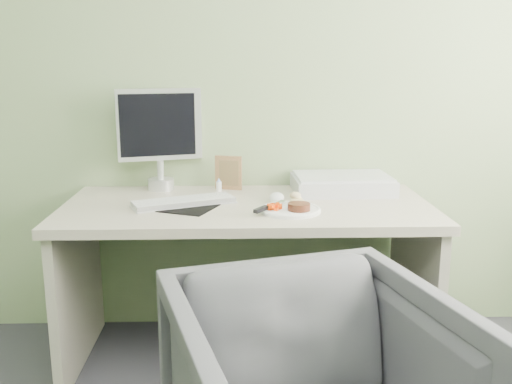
{
  "coord_description": "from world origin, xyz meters",
  "views": [
    {
      "loc": [
        -0.04,
        -0.78,
        1.34
      ],
      "look_at": [
        0.03,
        1.5,
        0.81
      ],
      "focal_mm": 40.0,
      "sensor_mm": 36.0,
      "label": 1
    }
  ],
  "objects_px": {
    "plate": "(290,210)",
    "monitor": "(160,133)",
    "scanner": "(342,185)",
    "desk": "(247,244)"
  },
  "relations": [
    {
      "from": "scanner",
      "to": "monitor",
      "type": "distance_m",
      "value": 0.9
    },
    {
      "from": "plate",
      "to": "monitor",
      "type": "bearing_deg",
      "value": 142.45
    },
    {
      "from": "plate",
      "to": "monitor",
      "type": "xyz_separation_m",
      "value": [
        -0.59,
        0.45,
        0.27
      ]
    },
    {
      "from": "plate",
      "to": "scanner",
      "type": "relative_size",
      "value": 0.55
    },
    {
      "from": "desk",
      "to": "monitor",
      "type": "height_order",
      "value": "monitor"
    },
    {
      "from": "desk",
      "to": "plate",
      "type": "bearing_deg",
      "value": -38.41
    },
    {
      "from": "scanner",
      "to": "monitor",
      "type": "height_order",
      "value": "monitor"
    },
    {
      "from": "monitor",
      "to": "scanner",
      "type": "bearing_deg",
      "value": -22.16
    },
    {
      "from": "plate",
      "to": "monitor",
      "type": "relative_size",
      "value": 0.52
    },
    {
      "from": "desk",
      "to": "scanner",
      "type": "relative_size",
      "value": 3.49
    }
  ]
}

